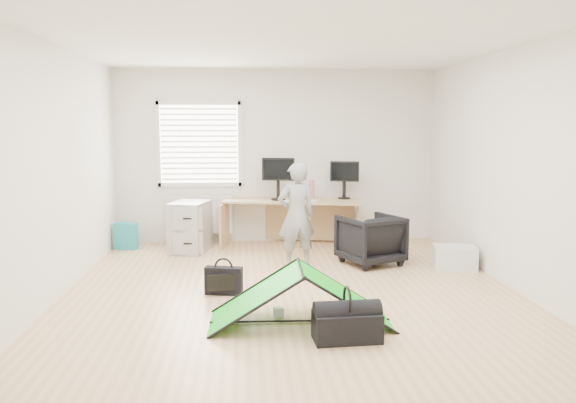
{
  "coord_description": "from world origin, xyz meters",
  "views": [
    {
      "loc": [
        -0.51,
        -6.1,
        1.83
      ],
      "look_at": [
        0.0,
        0.4,
        0.95
      ],
      "focal_mm": 35.0,
      "sensor_mm": 36.0,
      "label": 1
    }
  ],
  "objects": [
    {
      "name": "thermos",
      "position": [
        0.54,
        2.52,
        0.85
      ],
      "size": [
        0.09,
        0.09,
        0.28
      ],
      "primitive_type": "cylinder",
      "rotation": [
        0.0,
        0.0,
        0.13
      ],
      "color": "#BD6A6A",
      "rests_on": "desk"
    },
    {
      "name": "monitor_right",
      "position": [
        1.03,
        2.43,
        0.92
      ],
      "size": [
        0.45,
        0.23,
        0.43
      ],
      "primitive_type": "cube",
      "rotation": [
        0.0,
        0.0,
        -0.31
      ],
      "color": "black",
      "rests_on": "desk"
    },
    {
      "name": "keyboard",
      "position": [
        0.32,
        2.12,
        0.72
      ],
      "size": [
        0.51,
        0.26,
        0.02
      ],
      "primitive_type": "cube",
      "rotation": [
        0.0,
        0.0,
        0.21
      ],
      "color": "beige",
      "rests_on": "desk"
    },
    {
      "name": "back_wall",
      "position": [
        0.0,
        2.75,
        1.35
      ],
      "size": [
        5.0,
        0.02,
        2.7
      ],
      "primitive_type": "cube",
      "color": "silver",
      "rests_on": "ground"
    },
    {
      "name": "window",
      "position": [
        -1.2,
        2.71,
        1.55
      ],
      "size": [
        1.2,
        0.06,
        1.2
      ],
      "primitive_type": "cube",
      "color": "silver",
      "rests_on": "back_wall"
    },
    {
      "name": "monitor_left",
      "position": [
        0.0,
        2.36,
        0.94
      ],
      "size": [
        0.5,
        0.2,
        0.47
      ],
      "primitive_type": "cube",
      "rotation": [
        0.0,
        0.0,
        -0.19
      ],
      "color": "black",
      "rests_on": "desk"
    },
    {
      "name": "white_box",
      "position": [
        -0.19,
        -0.88,
        0.04
      ],
      "size": [
        0.1,
        0.1,
        0.09
      ],
      "primitive_type": "cube",
      "rotation": [
        0.0,
        0.0,
        0.2
      ],
      "color": "silver",
      "rests_on": "ground"
    },
    {
      "name": "tote_bag",
      "position": [
        -2.28,
        2.28,
        0.2
      ],
      "size": [
        0.36,
        0.21,
        0.4
      ],
      "primitive_type": "cube",
      "rotation": [
        0.0,
        0.0,
        -0.19
      ],
      "color": "teal",
      "rests_on": "ground"
    },
    {
      "name": "desk",
      "position": [
        0.22,
        2.37,
        0.35
      ],
      "size": [
        2.17,
        1.06,
        0.71
      ],
      "primitive_type": "cube",
      "rotation": [
        0.0,
        0.0,
        -0.2
      ],
      "color": "tan",
      "rests_on": "ground"
    },
    {
      "name": "radiator",
      "position": [
        -1.2,
        2.67,
        0.45
      ],
      "size": [
        1.0,
        0.12,
        0.6
      ],
      "primitive_type": "cube",
      "color": "silver",
      "rests_on": "back_wall"
    },
    {
      "name": "person",
      "position": [
        0.16,
        1.01,
        0.69
      ],
      "size": [
        0.56,
        0.44,
        1.37
      ],
      "primitive_type": "imported",
      "rotation": [
        0.0,
        0.0,
        3.38
      ],
      "color": "gray",
      "rests_on": "ground"
    },
    {
      "name": "laptop_bag",
      "position": [
        -0.75,
        -0.11,
        0.15
      ],
      "size": [
        0.42,
        0.21,
        0.3
      ],
      "primitive_type": "cube",
      "rotation": [
        0.0,
        0.0,
        -0.23
      ],
      "color": "black",
      "rests_on": "ground"
    },
    {
      "name": "filing_cabinet",
      "position": [
        -1.31,
        2.05,
        0.37
      ],
      "size": [
        0.62,
        0.73,
        0.74
      ],
      "primitive_type": "cube",
      "rotation": [
        0.0,
        0.0,
        -0.27
      ],
      "color": "#9FA1A4",
      "rests_on": "ground"
    },
    {
      "name": "ground",
      "position": [
        0.0,
        0.0,
        0.0
      ],
      "size": [
        5.5,
        5.5,
        0.0
      ],
      "primitive_type": "plane",
      "color": "tan",
      "rests_on": "ground"
    },
    {
      "name": "office_chair",
      "position": [
        1.15,
        1.11,
        0.33
      ],
      "size": [
        0.94,
        0.95,
        0.66
      ],
      "primitive_type": "imported",
      "rotation": [
        0.0,
        0.0,
        3.54
      ],
      "color": "black",
      "rests_on": "ground"
    },
    {
      "name": "duffel_bag",
      "position": [
        0.36,
        -1.53,
        0.13
      ],
      "size": [
        0.59,
        0.33,
        0.25
      ],
      "primitive_type": "cube",
      "rotation": [
        0.0,
        0.0,
        0.06
      ],
      "color": "black",
      "rests_on": "ground"
    },
    {
      "name": "storage_crate",
      "position": [
        2.19,
        0.78,
        0.15
      ],
      "size": [
        0.59,
        0.46,
        0.3
      ],
      "primitive_type": "cube",
      "rotation": [
        0.0,
        0.0,
        -0.19
      ],
      "color": "silver",
      "rests_on": "ground"
    },
    {
      "name": "kite",
      "position": [
        0.0,
        -1.06,
        0.26
      ],
      "size": [
        1.71,
        0.8,
        0.53
      ],
      "primitive_type": null,
      "rotation": [
        0.0,
        0.0,
        -0.03
      ],
      "color": "#11B618",
      "rests_on": "ground"
    }
  ]
}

